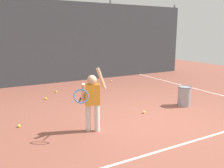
# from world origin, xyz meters

# --- Properties ---
(ground_plane) EXTENTS (20.00, 20.00, 0.00)m
(ground_plane) POSITION_xyz_m (0.00, 0.00, 0.00)
(ground_plane) COLOR brown
(court_line_baseline) EXTENTS (9.00, 0.05, 0.00)m
(court_line_baseline) POSITION_xyz_m (0.00, -1.19, 0.00)
(court_line_baseline) COLOR white
(court_line_baseline) RESTS_ON ground
(court_line_sideline) EXTENTS (0.05, 9.00, 0.00)m
(court_line_sideline) POSITION_xyz_m (3.49, 1.00, 0.00)
(court_line_sideline) COLOR white
(court_line_sideline) RESTS_ON ground
(back_fence_windscreen) EXTENTS (11.61, 0.08, 3.30)m
(back_fence_windscreen) POSITION_xyz_m (0.00, 5.55, 1.65)
(back_fence_windscreen) COLOR #383D42
(back_fence_windscreen) RESTS_ON ground
(fence_post_1) EXTENTS (0.09, 0.09, 3.45)m
(fence_post_1) POSITION_xyz_m (-1.88, 5.61, 1.72)
(fence_post_1) COLOR slate
(fence_post_1) RESTS_ON ground
(fence_post_2) EXTENTS (0.09, 0.09, 3.45)m
(fence_post_2) POSITION_xyz_m (1.88, 5.61, 1.72)
(fence_post_2) COLOR slate
(fence_post_2) RESTS_ON ground
(fence_post_3) EXTENTS (0.09, 0.09, 3.45)m
(fence_post_3) POSITION_xyz_m (5.65, 5.61, 1.72)
(fence_post_3) COLOR slate
(fence_post_3) RESTS_ON ground
(tennis_player) EXTENTS (0.83, 0.57, 1.35)m
(tennis_player) POSITION_xyz_m (-1.50, 0.19, 0.73)
(tennis_player) COLOR silver
(tennis_player) RESTS_ON ground
(ball_hopper) EXTENTS (0.38, 0.38, 0.56)m
(ball_hopper) POSITION_xyz_m (1.54, 0.59, 0.29)
(ball_hopper) COLOR gray
(ball_hopper) RESTS_ON ground
(tennis_ball_0) EXTENTS (0.07, 0.07, 0.07)m
(tennis_ball_0) POSITION_xyz_m (-2.83, 1.17, 0.03)
(tennis_ball_0) COLOR #CCE033
(tennis_ball_0) RESTS_ON ground
(tennis_ball_1) EXTENTS (0.07, 0.07, 0.07)m
(tennis_ball_1) POSITION_xyz_m (-1.22, 3.86, 0.03)
(tennis_ball_1) COLOR #CCE033
(tennis_ball_1) RESTS_ON ground
(tennis_ball_2) EXTENTS (0.07, 0.07, 0.07)m
(tennis_ball_2) POSITION_xyz_m (0.14, 0.60, 0.03)
(tennis_ball_2) COLOR #CCE033
(tennis_ball_2) RESTS_ON ground
(tennis_ball_4) EXTENTS (0.07, 0.07, 0.07)m
(tennis_ball_4) POSITION_xyz_m (2.16, 1.02, 0.03)
(tennis_ball_4) COLOR #CCE033
(tennis_ball_4) RESTS_ON ground
(tennis_ball_6) EXTENTS (0.07, 0.07, 0.07)m
(tennis_ball_6) POSITION_xyz_m (1.37, 4.59, 0.03)
(tennis_ball_6) COLOR #CCE033
(tennis_ball_6) RESTS_ON ground
(tennis_ball_8) EXTENTS (0.07, 0.07, 0.07)m
(tennis_ball_8) POSITION_xyz_m (-1.76, 3.14, 0.03)
(tennis_ball_8) COLOR #CCE033
(tennis_ball_8) RESTS_ON ground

